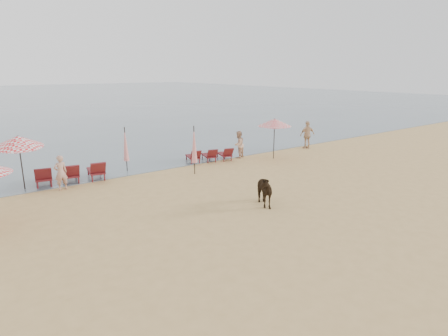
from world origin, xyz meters
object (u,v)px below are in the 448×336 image
(umbrella_open_left_b, at_px, (18,141))
(cow, at_px, (262,190))
(lounger_cluster_right, at_px, (210,155))
(beachgoer_right_b, at_px, (307,135))
(beachgoer_left, at_px, (61,173))
(umbrella_closed_right, at_px, (194,145))
(umbrella_open_right, at_px, (275,122))
(umbrella_closed_left, at_px, (125,144))
(beachgoer_right_a, at_px, (239,145))
(lounger_cluster_left, at_px, (71,173))

(umbrella_open_left_b, relative_size, cow, 1.68)
(lounger_cluster_right, height_order, beachgoer_right_b, beachgoer_right_b)
(lounger_cluster_right, relative_size, beachgoer_left, 1.81)
(umbrella_closed_right, height_order, beachgoer_left, umbrella_closed_right)
(beachgoer_left, bearing_deg, umbrella_open_right, 166.78)
(lounger_cluster_right, xyz_separation_m, beachgoer_left, (-8.55, -0.53, 0.41))
(umbrella_closed_left, bearing_deg, beachgoer_left, -160.39)
(umbrella_open_left_b, bearing_deg, umbrella_closed_right, -33.63)
(beachgoer_right_a, bearing_deg, umbrella_closed_right, -3.69)
(umbrella_open_left_b, bearing_deg, lounger_cluster_left, -18.59)
(umbrella_open_right, xyz_separation_m, umbrella_closed_left, (-8.52, 2.47, -0.75))
(umbrella_open_left_b, relative_size, beachgoer_left, 1.61)
(beachgoer_left, bearing_deg, lounger_cluster_right, 175.82)
(umbrella_open_left_b, bearing_deg, cow, -64.16)
(lounger_cluster_right, bearing_deg, umbrella_open_right, -8.87)
(umbrella_closed_left, distance_m, beachgoer_right_b, 12.65)
(cow, bearing_deg, beachgoer_left, 152.15)
(beachgoer_left, bearing_deg, umbrella_closed_right, 160.49)
(beachgoer_right_b, bearing_deg, umbrella_open_left_b, 11.65)
(lounger_cluster_left, bearing_deg, umbrella_open_right, -1.00)
(umbrella_closed_right, bearing_deg, umbrella_open_left_b, 163.28)
(umbrella_open_right, distance_m, umbrella_closed_left, 8.91)
(beachgoer_left, bearing_deg, beachgoer_right_b, 171.15)
(umbrella_open_left_b, distance_m, beachgoer_left, 2.24)
(lounger_cluster_left, distance_m, beachgoer_right_b, 15.60)
(umbrella_open_right, xyz_separation_m, cow, (-6.22, -5.78, -1.58))
(umbrella_open_left_b, height_order, beachgoer_left, umbrella_open_left_b)
(umbrella_closed_right, distance_m, beachgoer_right_a, 4.55)
(cow, bearing_deg, umbrella_open_right, 64.48)
(umbrella_closed_right, height_order, beachgoer_right_b, umbrella_closed_right)
(umbrella_closed_right, bearing_deg, cow, -93.66)
(umbrella_open_right, height_order, beachgoer_right_a, umbrella_open_right)
(lounger_cluster_left, bearing_deg, beachgoer_left, -115.29)
(lounger_cluster_right, distance_m, umbrella_open_left_b, 10.12)
(lounger_cluster_right, height_order, umbrella_closed_left, umbrella_closed_left)
(umbrella_open_right, bearing_deg, umbrella_closed_left, 140.34)
(beachgoer_left, bearing_deg, beachgoer_right_a, 173.68)
(umbrella_open_left_b, relative_size, umbrella_open_right, 1.05)
(umbrella_open_left_b, xyz_separation_m, beachgoer_left, (1.39, -1.00, -1.45))
(lounger_cluster_right, distance_m, umbrella_closed_left, 5.08)
(lounger_cluster_left, height_order, beachgoer_left, beachgoer_left)
(umbrella_open_left_b, height_order, beachgoer_right_a, umbrella_open_left_b)
(umbrella_closed_left, xyz_separation_m, beachgoer_right_a, (6.88, -1.04, -0.64))
(lounger_cluster_left, relative_size, cow, 2.18)
(lounger_cluster_left, bearing_deg, beachgoer_right_a, 5.43)
(beachgoer_right_a, relative_size, beachgoer_right_b, 0.88)
(lounger_cluster_left, xyz_separation_m, umbrella_closed_right, (5.67, -2.26, 1.09))
(lounger_cluster_left, xyz_separation_m, cow, (5.31, -7.89, 0.18))
(lounger_cluster_right, height_order, cow, cow)
(lounger_cluster_right, distance_m, umbrella_closed_right, 3.13)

